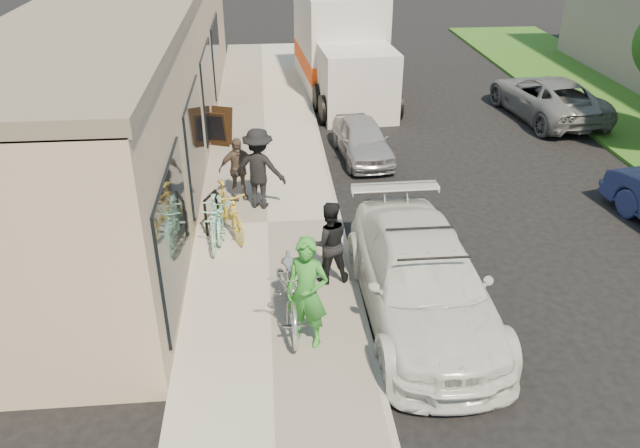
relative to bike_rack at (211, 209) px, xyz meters
name	(u,v)px	position (x,y,z in m)	size (l,w,h in m)	color
ground	(385,305)	(3.15, -2.77, -0.64)	(120.00, 120.00, 0.00)	black
sidewalk	(268,225)	(1.15, 0.23, -0.57)	(3.00, 34.00, 0.15)	#ABA79A
curb	(339,222)	(2.70, 0.23, -0.58)	(0.12, 34.00, 0.13)	gray
storefront	(139,73)	(-2.09, 5.22, 1.48)	(3.60, 20.00, 4.22)	#CDAD8E
bike_rack	(211,209)	(0.00, 0.00, 0.00)	(0.25, 0.55, 0.82)	black
sandwich_board	(219,127)	(-0.09, 4.85, 0.02)	(0.80, 0.80, 1.01)	black
sedan_white	(422,280)	(3.69, -3.09, 0.08)	(2.09, 4.99, 1.48)	silver
sedan_silver	(362,139)	(3.75, 3.96, -0.12)	(1.25, 3.09, 1.05)	#A6A6AC
moving_truck	(341,49)	(3.91, 10.08, 0.85)	(2.99, 6.97, 3.35)	silver
far_car_gray	(547,97)	(10.00, 6.75, 0.01)	(2.16, 4.69, 1.30)	slate
tandem_bike	(292,286)	(1.51, -3.13, 0.11)	(0.80, 2.30, 1.21)	silver
woman_rider	(307,293)	(1.71, -3.80, 0.43)	(0.68, 0.44, 1.85)	#338C2E
man_standing	(329,242)	(2.22, -2.08, 0.29)	(0.76, 0.59, 1.56)	black
cruiser_bike_a	(214,222)	(0.10, -0.56, -0.02)	(0.44, 1.57, 0.95)	#94DCC8
cruiser_bike_b	(221,211)	(0.21, -0.07, -0.04)	(0.61, 1.74, 0.91)	#94DCC8
cruiser_bike_c	(228,210)	(0.36, -0.17, 0.04)	(0.50, 1.77, 1.07)	gold
bystander_a	(259,169)	(1.01, 1.01, 0.42)	(1.18, 0.68, 1.82)	black
bystander_b	(238,169)	(0.52, 1.44, 0.24)	(0.86, 0.36, 1.47)	brown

